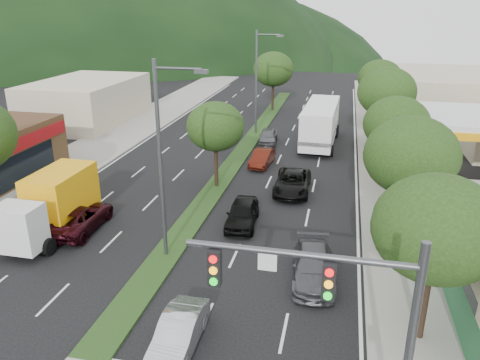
% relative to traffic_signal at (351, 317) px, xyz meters
% --- Properties ---
extents(sidewalk_right, '(5.00, 90.00, 0.15)m').
position_rel_traffic_signal_xyz_m(sidewalk_right, '(3.47, 26.54, -4.57)').
color(sidewalk_right, gray).
rests_on(sidewalk_right, ground).
extents(sidewalk_left, '(6.00, 90.00, 0.15)m').
position_rel_traffic_signal_xyz_m(sidewalk_left, '(-22.03, 26.54, -4.57)').
color(sidewalk_left, gray).
rests_on(sidewalk_left, ground).
extents(median, '(1.60, 56.00, 0.12)m').
position_rel_traffic_signal_xyz_m(median, '(-9.03, 29.54, -4.59)').
color(median, '#1F3914').
rests_on(median, ground).
extents(traffic_signal, '(6.12, 0.40, 7.00)m').
position_rel_traffic_signal_xyz_m(traffic_signal, '(0.00, 0.00, 0.00)').
color(traffic_signal, '#47494C').
rests_on(traffic_signal, ground).
extents(bldg_left_far, '(9.00, 14.00, 4.60)m').
position_rel_traffic_signal_xyz_m(bldg_left_far, '(-28.03, 35.54, -2.35)').
color(bldg_left_far, beige).
rests_on(bldg_left_far, ground).
extents(bldg_right_far, '(10.00, 16.00, 5.20)m').
position_rel_traffic_signal_xyz_m(bldg_right_far, '(10.47, 45.54, -2.05)').
color(bldg_right_far, beige).
rests_on(bldg_right_far, ground).
extents(hill_far, '(176.00, 132.00, 82.00)m').
position_rel_traffic_signal_xyz_m(hill_far, '(-89.03, 111.54, -4.65)').
color(hill_far, black).
rests_on(hill_far, ground).
extents(tree_r_a, '(4.60, 4.60, 6.63)m').
position_rel_traffic_signal_xyz_m(tree_r_a, '(2.97, 5.54, 0.17)').
color(tree_r_a, black).
rests_on(tree_r_a, sidewalk_right).
extents(tree_r_b, '(4.80, 4.80, 6.94)m').
position_rel_traffic_signal_xyz_m(tree_r_b, '(2.97, 13.54, 0.39)').
color(tree_r_b, black).
rests_on(tree_r_b, sidewalk_right).
extents(tree_r_c, '(4.40, 4.40, 6.48)m').
position_rel_traffic_signal_xyz_m(tree_r_c, '(2.97, 21.54, 0.10)').
color(tree_r_c, black).
rests_on(tree_r_c, sidewalk_right).
extents(tree_r_d, '(5.00, 5.00, 7.17)m').
position_rel_traffic_signal_xyz_m(tree_r_d, '(2.97, 31.54, 0.54)').
color(tree_r_d, black).
rests_on(tree_r_d, sidewalk_right).
extents(tree_r_e, '(4.60, 4.60, 6.71)m').
position_rel_traffic_signal_xyz_m(tree_r_e, '(2.97, 41.54, 0.25)').
color(tree_r_e, black).
rests_on(tree_r_e, sidewalk_right).
extents(tree_med_near, '(4.00, 4.00, 6.02)m').
position_rel_traffic_signal_xyz_m(tree_med_near, '(-9.03, 19.54, -0.22)').
color(tree_med_near, black).
rests_on(tree_med_near, median).
extents(tree_med_far, '(4.80, 4.80, 6.94)m').
position_rel_traffic_signal_xyz_m(tree_med_far, '(-9.03, 45.54, 0.36)').
color(tree_med_far, black).
rests_on(tree_med_far, median).
extents(streetlight_near, '(2.60, 0.25, 10.00)m').
position_rel_traffic_signal_xyz_m(streetlight_near, '(-8.82, 9.54, 0.94)').
color(streetlight_near, '#47494C').
rests_on(streetlight_near, ground).
extents(streetlight_mid, '(2.60, 0.25, 10.00)m').
position_rel_traffic_signal_xyz_m(streetlight_mid, '(-8.82, 34.54, 0.94)').
color(streetlight_mid, '#47494C').
rests_on(streetlight_mid, ground).
extents(sedan_silver, '(1.46, 4.04, 1.32)m').
position_rel_traffic_signal_xyz_m(sedan_silver, '(-6.02, 3.08, -3.98)').
color(sedan_silver, '#B4B7BC').
rests_on(sedan_silver, ground).
extents(suv_maroon, '(2.59, 5.25, 1.43)m').
position_rel_traffic_signal_xyz_m(suv_maroon, '(-14.98, 11.34, -3.93)').
color(suv_maroon, black).
rests_on(suv_maroon, ground).
extents(car_queue_a, '(2.01, 4.35, 1.45)m').
position_rel_traffic_signal_xyz_m(car_queue_a, '(-5.93, 13.94, -3.92)').
color(car_queue_a, black).
rests_on(car_queue_a, ground).
extents(car_queue_b, '(2.40, 4.97, 1.39)m').
position_rel_traffic_signal_xyz_m(car_queue_b, '(-1.41, 8.94, -3.95)').
color(car_queue_b, '#48484C').
rests_on(car_queue_b, ground).
extents(car_queue_c, '(1.67, 4.02, 1.29)m').
position_rel_traffic_signal_xyz_m(car_queue_c, '(-6.66, 24.92, -4.00)').
color(car_queue_c, '#47140B').
rests_on(car_queue_c, ground).
extents(car_queue_d, '(2.45, 5.13, 1.41)m').
position_rel_traffic_signal_xyz_m(car_queue_d, '(-3.63, 19.72, -3.94)').
color(car_queue_d, black).
rests_on(car_queue_d, ground).
extents(car_queue_e, '(1.92, 4.04, 1.33)m').
position_rel_traffic_signal_xyz_m(car_queue_e, '(-7.24, 31.34, -3.98)').
color(car_queue_e, '#535358').
rests_on(car_queue_e, ground).
extents(box_truck, '(2.72, 6.85, 3.37)m').
position_rel_traffic_signal_xyz_m(box_truck, '(-16.16, 10.85, -3.05)').
color(box_truck, silver).
rests_on(box_truck, ground).
extents(motorhome, '(3.39, 9.83, 3.73)m').
position_rel_traffic_signal_xyz_m(motorhome, '(-2.53, 32.17, -2.66)').
color(motorhome, white).
rests_on(motorhome, ground).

